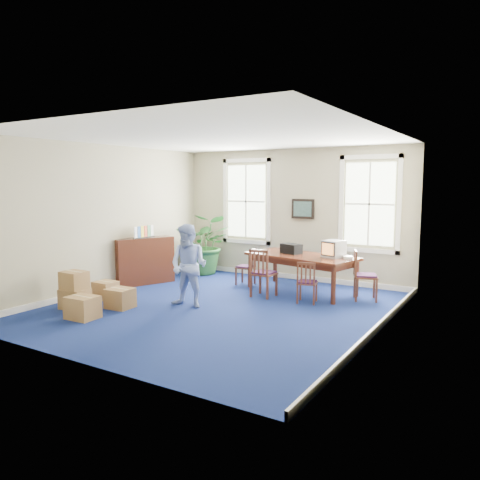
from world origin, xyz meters
The scene contains 25 objects.
floor centered at (0.00, 0.00, 0.00)m, with size 6.50×6.50×0.00m, color navy.
ceiling centered at (0.00, 0.00, 3.20)m, with size 6.50×6.50×0.00m, color white.
wall_back centered at (0.00, 3.25, 1.60)m, with size 6.50×6.50×0.00m, color tan.
wall_front centered at (0.00, -3.25, 1.60)m, with size 6.50×6.50×0.00m, color tan.
wall_left centered at (-3.00, 0.00, 1.60)m, with size 6.50×6.50×0.00m, color tan.
wall_right centered at (3.00, 0.00, 1.60)m, with size 6.50×6.50×0.00m, color tan.
baseboard_back centered at (0.00, 3.22, 0.06)m, with size 6.00×0.04×0.12m, color white.
baseboard_left centered at (-2.97, 0.00, 0.06)m, with size 0.04×6.50×0.12m, color white.
baseboard_right centered at (2.97, 0.00, 0.06)m, with size 0.04×6.50×0.12m, color white.
window_left centered at (-1.30, 3.23, 1.90)m, with size 1.40×0.12×2.20m, color white, non-canonical shape.
window_right centered at (1.90, 3.23, 1.90)m, with size 1.40×0.12×2.20m, color white, non-canonical shape.
wall_picture centered at (0.30, 3.20, 1.75)m, with size 0.58×0.06×0.48m, color black, non-canonical shape.
conference_table centered at (0.79, 2.05, 0.41)m, with size 2.40×1.09×0.82m, color #4C2012, non-canonical shape.
crt_tv centered at (1.49, 2.11, 1.00)m, with size 0.39×0.43×0.36m, color #B7B7BC, non-canonical shape.
game_console centered at (1.82, 2.05, 0.85)m, with size 0.18×0.23×0.06m, color white.
equipment_bag centered at (0.51, 2.11, 0.93)m, with size 0.44×0.28×0.22m, color black.
chair_near_left centered at (0.30, 1.23, 0.51)m, with size 0.46×0.46×1.02m, color brown, non-canonical shape.
chair_near_right centered at (1.28, 1.23, 0.42)m, with size 0.38×0.38×0.84m, color brown, non-canonical shape.
chair_end_left centered at (-0.63, 2.05, 0.43)m, with size 0.38×0.38×0.85m, color brown, non-canonical shape.
chair_end_right centered at (2.20, 2.05, 0.51)m, with size 0.46×0.46×1.01m, color brown, non-canonical shape.
man centered at (-0.54, -0.23, 0.80)m, with size 0.78×0.60×1.60m, color #94AAE3.
credenza centered at (-2.72, 0.88, 0.55)m, with size 0.40×1.40×1.10m, color #4C2012.
brochure_rack centered at (-2.70, 0.88, 1.25)m, with size 0.12×0.68×0.30m, color #99999E, non-canonical shape.
potted_plant centered at (-2.21, 2.66, 0.79)m, with size 1.42×1.23×1.58m, color #255D27.
cardboard_boxes centered at (-2.13, -1.36, 0.38)m, with size 1.32×1.32×0.75m, color #A37543, non-canonical shape.
Camera 1 is at (4.85, -7.24, 2.36)m, focal length 35.00 mm.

